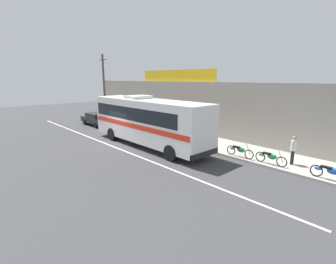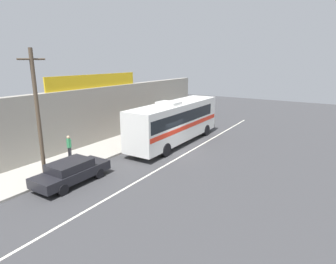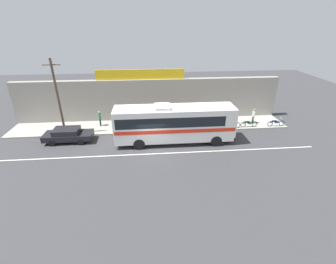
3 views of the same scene
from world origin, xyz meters
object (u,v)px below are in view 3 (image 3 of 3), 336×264
Objects in this scene: parked_car at (68,135)px; motorcycle_black at (231,124)px; utility_pole at (58,97)px; intercity_bus at (174,122)px; pedestrian_far_left at (100,117)px; motorcycle_red at (249,123)px; pedestrian_by_curb at (254,115)px; motorcycle_blue at (276,123)px.

parked_car is 16.84m from motorcycle_black.
parked_car is at bearing -62.47° from utility_pole.
pedestrian_far_left is (-7.68, 4.26, -0.92)m from intercity_bus.
motorcycle_red is at bearing 0.09° from utility_pole.
pedestrian_by_curb is at bearing 47.68° from motorcycle_red.
utility_pole reaches higher than pedestrian_far_left.
pedestrian_by_curb is at bearing 20.43° from motorcycle_black.
parked_car is 0.60× the size of utility_pole.
motorcycle_blue is (22.58, -0.01, -3.49)m from utility_pole.
utility_pole is at bearing 167.42° from intercity_bus.
parked_car is 2.66× the size of pedestrian_far_left.
utility_pole is 20.61m from pedestrian_by_curb.
utility_pole is 4.40× the size of pedestrian_far_left.
pedestrian_far_left is at bearing 173.72° from motorcycle_red.
motorcycle_red is at bearing 2.99° from motorcycle_black.
motorcycle_blue is 1.02× the size of motorcycle_red.
utility_pole reaches higher than motorcycle_red.
parked_car is at bearing -127.52° from pedestrian_far_left.
intercity_bus reaches higher than motorcycle_red.
pedestrian_by_curb reaches higher than motorcycle_blue.
intercity_bus is 8.84m from pedestrian_far_left.
utility_pole is at bearing -179.91° from motorcycle_red.
motorcycle_red is (-3.07, 0.05, 0.00)m from motorcycle_blue.
motorcycle_red is at bearing 16.16° from intercity_bus.
pedestrian_by_curb is at bearing -2.78° from pedestrian_far_left.
pedestrian_by_curb is at bearing 155.56° from motorcycle_blue.
utility_pole reaches higher than motorcycle_blue.
utility_pole reaches higher than pedestrian_by_curb.
intercity_bus is at bearing -168.18° from motorcycle_blue.
motorcycle_black is 1.01× the size of motorcycle_red.
motorcycle_blue is 2.48m from pedestrian_by_curb.
intercity_bus is 6.66× the size of pedestrian_by_curb.
parked_car is at bearing 174.46° from intercity_bus.
intercity_bus is 7.15m from motorcycle_black.
pedestrian_far_left reaches higher than parked_car.
parked_car is (-10.20, 0.99, -1.33)m from intercity_bus.
motorcycle_red is at bearing 179.16° from motorcycle_blue.
pedestrian_by_curb is (2.84, 1.06, 0.56)m from motorcycle_black.
pedestrian_far_left is at bearing 52.48° from parked_car.
parked_car is 2.41× the size of motorcycle_red.
motorcycle_blue is at bearing 11.82° from intercity_bus.
intercity_bus is at bearing -159.98° from pedestrian_by_curb.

